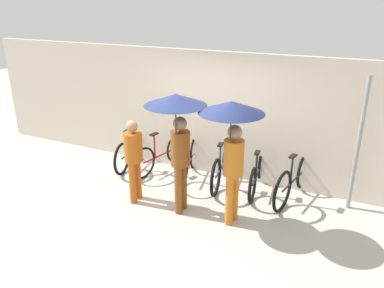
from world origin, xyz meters
TOP-DOWN VIEW (x-y plane):
  - ground_plane at (0.00, 0.00)m, footprint 30.00×30.00m
  - back_wall at (0.00, 1.89)m, footprint 11.53×0.12m
  - parked_bicycle_0 at (-1.77, 1.48)m, footprint 0.48×1.72m
  - parked_bicycle_1 at (-1.06, 1.53)m, footprint 0.52×1.71m
  - parked_bicycle_2 at (-0.36, 1.46)m, footprint 0.53×1.64m
  - parked_bicycle_3 at (0.35, 1.48)m, footprint 0.46×1.74m
  - parked_bicycle_4 at (1.06, 1.54)m, footprint 0.44×1.70m
  - parked_bicycle_5 at (1.77, 1.48)m, footprint 0.49×1.81m
  - pedestrian_leading at (-0.81, 0.16)m, footprint 0.32×0.32m
  - pedestrian_center at (0.10, 0.11)m, footprint 0.98×0.98m
  - pedestrian_trailing at (1.00, 0.16)m, footprint 0.98×0.98m
  - awning_pole at (2.72, 1.57)m, footprint 0.07×0.07m

SIDE VIEW (x-z plane):
  - ground_plane at x=0.00m, z-range 0.00..0.00m
  - parked_bicycle_4 at x=1.06m, z-range -0.20..0.90m
  - parked_bicycle_1 at x=-1.06m, z-range -0.16..0.87m
  - parked_bicycle_0 at x=-1.77m, z-range -0.12..0.84m
  - parked_bicycle_2 at x=-0.36m, z-range -0.14..0.89m
  - parked_bicycle_3 at x=0.35m, z-range -0.14..0.90m
  - parked_bicycle_5 at x=1.77m, z-range -0.10..0.87m
  - pedestrian_leading at x=-0.81m, z-range 0.12..1.65m
  - awning_pole at x=2.72m, z-range 0.00..2.36m
  - back_wall at x=0.00m, z-range 0.00..2.54m
  - pedestrian_trailing at x=1.00m, z-range 0.59..2.67m
  - pedestrian_center at x=0.10m, z-range 0.59..2.70m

